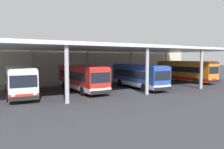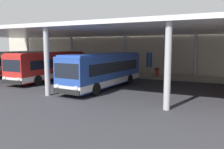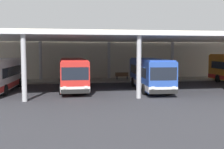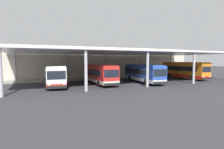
{
  "view_description": "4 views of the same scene",
  "coord_description": "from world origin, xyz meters",
  "px_view_note": "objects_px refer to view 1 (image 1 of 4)",
  "views": [
    {
      "loc": [
        -15.59,
        -21.28,
        4.13
      ],
      "look_at": [
        -0.97,
        3.56,
        1.9
      ],
      "focal_mm": 34.8,
      "sensor_mm": 36.0,
      "label": 1
    },
    {
      "loc": [
        12.01,
        -15.9,
        3.82
      ],
      "look_at": [
        3.34,
        2.15,
        1.31
      ],
      "focal_mm": 36.02,
      "sensor_mm": 36.0,
      "label": 2
    },
    {
      "loc": [
        -6.15,
        -25.49,
        3.95
      ],
      "look_at": [
        -1.36,
        2.9,
        1.59
      ],
      "focal_mm": 45.66,
      "sensor_mm": 36.0,
      "label": 3
    },
    {
      "loc": [
        -15.18,
        -24.38,
        3.9
      ],
      "look_at": [
        -2.45,
        4.91,
        1.4
      ],
      "focal_mm": 28.65,
      "sensor_mm": 36.0,
      "label": 4
    }
  ],
  "objects_px": {
    "bus_middle_bay": "(138,76)",
    "bench_waiting": "(100,78)",
    "banner_sign": "(116,70)",
    "bus_far_bay": "(185,71)",
    "trash_bin": "(119,77)",
    "bus_second_bay": "(81,78)",
    "bus_nearest_bay": "(19,80)"
  },
  "relations": [
    {
      "from": "bus_second_bay",
      "to": "trash_bin",
      "type": "distance_m",
      "value": 12.86
    },
    {
      "from": "bus_far_bay",
      "to": "bench_waiting",
      "type": "xyz_separation_m",
      "value": [
        -12.8,
        7.18,
        -1.18
      ]
    },
    {
      "from": "bench_waiting",
      "to": "bus_middle_bay",
      "type": "bearing_deg",
      "value": -84.29
    },
    {
      "from": "trash_bin",
      "to": "bus_middle_bay",
      "type": "bearing_deg",
      "value": -106.37
    },
    {
      "from": "bus_middle_bay",
      "to": "bus_far_bay",
      "type": "height_order",
      "value": "bus_far_bay"
    },
    {
      "from": "bus_nearest_bay",
      "to": "banner_sign",
      "type": "relative_size",
      "value": 3.33
    },
    {
      "from": "bus_nearest_bay",
      "to": "bus_far_bay",
      "type": "distance_m",
      "value": 26.68
    },
    {
      "from": "bus_nearest_bay",
      "to": "bus_second_bay",
      "type": "height_order",
      "value": "same"
    },
    {
      "from": "bus_far_bay",
      "to": "bench_waiting",
      "type": "height_order",
      "value": "bus_far_bay"
    },
    {
      "from": "bus_second_bay",
      "to": "trash_bin",
      "type": "bearing_deg",
      "value": 36.11
    },
    {
      "from": "banner_sign",
      "to": "bus_second_bay",
      "type": "bearing_deg",
      "value": -142.98
    },
    {
      "from": "bus_nearest_bay",
      "to": "trash_bin",
      "type": "bearing_deg",
      "value": 22.61
    },
    {
      "from": "bus_nearest_bay",
      "to": "trash_bin",
      "type": "height_order",
      "value": "bus_nearest_bay"
    },
    {
      "from": "bus_nearest_bay",
      "to": "bus_middle_bay",
      "type": "bearing_deg",
      "value": -6.62
    },
    {
      "from": "bus_nearest_bay",
      "to": "bus_second_bay",
      "type": "distance_m",
      "value": 7.1
    },
    {
      "from": "bus_nearest_bay",
      "to": "bus_far_bay",
      "type": "bearing_deg",
      "value": 1.19
    },
    {
      "from": "bench_waiting",
      "to": "trash_bin",
      "type": "xyz_separation_m",
      "value": [
        3.58,
        -0.46,
        0.01
      ]
    },
    {
      "from": "bus_middle_bay",
      "to": "banner_sign",
      "type": "height_order",
      "value": "banner_sign"
    },
    {
      "from": "trash_bin",
      "to": "banner_sign",
      "type": "height_order",
      "value": "banner_sign"
    },
    {
      "from": "banner_sign",
      "to": "bus_middle_bay",
      "type": "bearing_deg",
      "value": -101.55
    },
    {
      "from": "bus_middle_bay",
      "to": "bench_waiting",
      "type": "xyz_separation_m",
      "value": [
        -0.94,
        9.45,
        -0.99
      ]
    },
    {
      "from": "bus_far_bay",
      "to": "trash_bin",
      "type": "relative_size",
      "value": 11.59
    },
    {
      "from": "banner_sign",
      "to": "bus_nearest_bay",
      "type": "bearing_deg",
      "value": -157.53
    },
    {
      "from": "bus_far_bay",
      "to": "banner_sign",
      "type": "xyz_separation_m",
      "value": [
        -10.11,
        6.3,
        0.14
      ]
    },
    {
      "from": "bus_middle_bay",
      "to": "banner_sign",
      "type": "bearing_deg",
      "value": 78.45
    },
    {
      "from": "bus_second_bay",
      "to": "bus_far_bay",
      "type": "xyz_separation_m",
      "value": [
        19.58,
        0.84,
        0.19
      ]
    },
    {
      "from": "bench_waiting",
      "to": "trash_bin",
      "type": "relative_size",
      "value": 1.84
    },
    {
      "from": "bus_far_bay",
      "to": "banner_sign",
      "type": "height_order",
      "value": "bus_far_bay"
    },
    {
      "from": "bus_second_bay",
      "to": "banner_sign",
      "type": "xyz_separation_m",
      "value": [
        9.47,
        7.14,
        0.32
      ]
    },
    {
      "from": "bus_middle_bay",
      "to": "bench_waiting",
      "type": "relative_size",
      "value": 5.94
    },
    {
      "from": "bench_waiting",
      "to": "banner_sign",
      "type": "xyz_separation_m",
      "value": [
        2.7,
        -0.88,
        1.32
      ]
    },
    {
      "from": "bench_waiting",
      "to": "trash_bin",
      "type": "distance_m",
      "value": 3.61
    }
  ]
}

